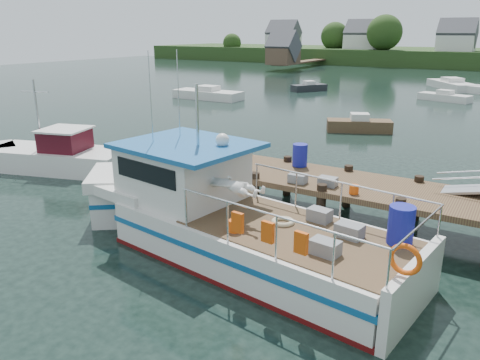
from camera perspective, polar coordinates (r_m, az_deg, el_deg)
The scene contains 8 objects.
ground_plane at distance 17.77m, azimuth 5.29°, elevation -3.25°, with size 160.00×160.00×0.00m, color black.
lobster_boat at distance 14.01m, azimuth -2.48°, elevation -4.45°, with size 12.14×4.88×5.83m.
work_boat at distance 23.99m, azimuth -22.06°, elevation 2.76°, with size 8.01×4.36×4.23m.
moored_rowboat at distance 31.82m, azimuth 14.31°, elevation 6.54°, with size 4.34×2.97×1.20m.
moored_a at distance 46.07m, azimuth -3.94°, elevation 10.41°, with size 6.91×2.44×1.27m.
moored_b at distance 48.58m, azimuth 23.67°, elevation 9.26°, with size 4.92×2.82×1.03m.
moored_d at distance 59.22m, azimuth 24.41°, elevation 10.54°, with size 6.32×7.55×1.26m.
moored_e at distance 52.76m, azimuth 8.41°, elevation 11.13°, with size 3.28×4.05×1.09m.
Camera 1 is at (7.24, -14.93, 6.36)m, focal length 35.00 mm.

